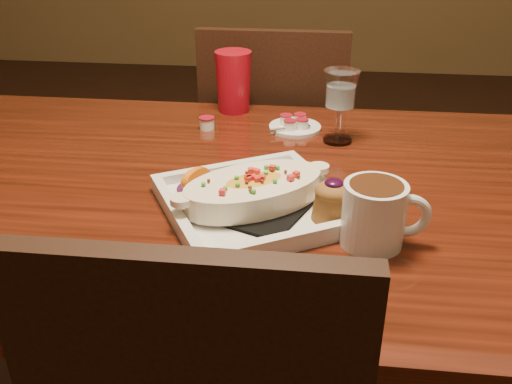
# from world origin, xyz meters

# --- Properties ---
(table) EXTENTS (1.50, 0.90, 0.75)m
(table) POSITION_xyz_m (0.00, 0.00, 0.65)
(table) COLOR #641E0E
(table) RESTS_ON floor
(chair_far) EXTENTS (0.42, 0.42, 0.93)m
(chair_far) POSITION_xyz_m (-0.00, 0.63, 0.51)
(chair_far) COLOR black
(chair_far) RESTS_ON floor
(plate) EXTENTS (0.40, 0.40, 0.08)m
(plate) POSITION_xyz_m (0.03, -0.10, 0.78)
(plate) COLOR white
(plate) RESTS_ON table
(coffee_mug) EXTENTS (0.14, 0.10, 0.10)m
(coffee_mug) POSITION_xyz_m (0.22, -0.18, 0.81)
(coffee_mug) COLOR white
(coffee_mug) RESTS_ON table
(goblet) EXTENTS (0.08, 0.08, 0.16)m
(goblet) POSITION_xyz_m (0.17, 0.23, 0.86)
(goblet) COLOR silver
(goblet) RESTS_ON table
(saucer) EXTENTS (0.12, 0.12, 0.08)m
(saucer) POSITION_xyz_m (0.07, 0.29, 0.76)
(saucer) COLOR white
(saucer) RESTS_ON table
(creamer_loose) EXTENTS (0.04, 0.04, 0.03)m
(creamer_loose) POSITION_xyz_m (-0.13, 0.27, 0.76)
(creamer_loose) COLOR white
(creamer_loose) RESTS_ON table
(red_tumbler) EXTENTS (0.09, 0.09, 0.15)m
(red_tumbler) POSITION_xyz_m (-0.09, 0.40, 0.83)
(red_tumbler) COLOR #B70D1E
(red_tumbler) RESTS_ON table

